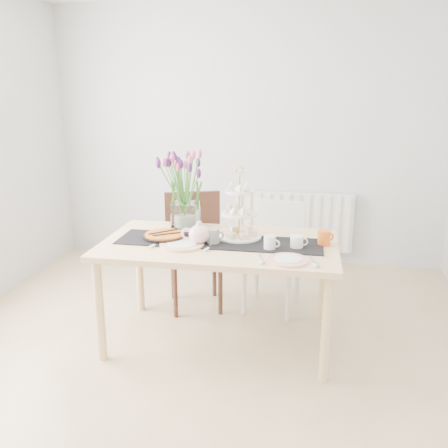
% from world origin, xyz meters
% --- Properties ---
extents(room_shell, '(4.50, 4.50, 4.50)m').
position_xyz_m(room_shell, '(0.00, 0.00, 1.30)').
color(room_shell, tan).
rests_on(room_shell, ground).
extents(radiator, '(1.20, 0.08, 0.60)m').
position_xyz_m(radiator, '(0.50, 2.19, 0.45)').
color(radiator, white).
rests_on(radiator, room_shell).
extents(dining_table, '(1.60, 0.90, 0.75)m').
position_xyz_m(dining_table, '(0.05, 0.46, 0.67)').
color(dining_table, '#DAB075').
rests_on(dining_table, ground).
extents(chair_brown, '(0.59, 0.59, 0.94)m').
position_xyz_m(chair_brown, '(-0.28, 1.07, 0.55)').
color(chair_brown, '#3C1D15').
rests_on(chair_brown, ground).
extents(chair_white, '(0.50, 0.50, 0.88)m').
position_xyz_m(chair_white, '(0.39, 1.14, 0.51)').
color(chair_white, silver).
rests_on(chair_white, ground).
extents(table_runner, '(1.40, 0.35, 0.01)m').
position_xyz_m(table_runner, '(0.05, 0.46, 0.75)').
color(table_runner, black).
rests_on(table_runner, dining_table).
extents(tulip_vase, '(0.68, 0.68, 0.58)m').
position_xyz_m(tulip_vase, '(-0.27, 0.80, 1.13)').
color(tulip_vase, silver).
rests_on(tulip_vase, dining_table).
extents(cake_stand, '(0.31, 0.31, 0.46)m').
position_xyz_m(cake_stand, '(0.17, 0.57, 0.88)').
color(cake_stand, gold).
rests_on(cake_stand, dining_table).
extents(teapot, '(0.25, 0.21, 0.15)m').
position_xyz_m(teapot, '(-0.07, 0.39, 0.82)').
color(teapot, white).
rests_on(teapot, dining_table).
extents(cream_jug, '(0.09, 0.09, 0.09)m').
position_xyz_m(cream_jug, '(0.57, 0.42, 0.79)').
color(cream_jug, white).
rests_on(cream_jug, dining_table).
extents(tart_tin, '(0.31, 0.31, 0.04)m').
position_xyz_m(tart_tin, '(-0.35, 0.47, 0.77)').
color(tart_tin, black).
rests_on(tart_tin, dining_table).
extents(mug_grey, '(0.12, 0.12, 0.10)m').
position_xyz_m(mug_grey, '(0.01, 0.41, 0.80)').
color(mug_grey, gray).
rests_on(mug_grey, dining_table).
extents(mug_white, '(0.10, 0.10, 0.09)m').
position_xyz_m(mug_white, '(0.40, 0.36, 0.80)').
color(mug_white, silver).
rests_on(mug_white, dining_table).
extents(mug_orange, '(0.12, 0.12, 0.10)m').
position_xyz_m(mug_orange, '(0.75, 0.51, 0.80)').
color(mug_orange, orange).
rests_on(mug_orange, dining_table).
extents(plate_left, '(0.36, 0.36, 0.02)m').
position_xyz_m(plate_left, '(-0.18, 0.34, 0.76)').
color(plate_left, white).
rests_on(plate_left, dining_table).
extents(plate_right, '(0.31, 0.31, 0.01)m').
position_xyz_m(plate_right, '(0.53, 0.16, 0.76)').
color(plate_right, white).
rests_on(plate_right, dining_table).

